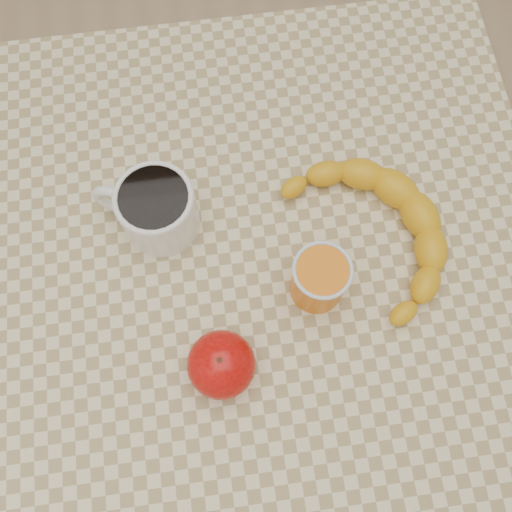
{
  "coord_description": "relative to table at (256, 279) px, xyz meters",
  "views": [
    {
      "loc": [
        -0.03,
        -0.23,
        1.47
      ],
      "look_at": [
        0.0,
        0.0,
        0.77
      ],
      "focal_mm": 40.0,
      "sensor_mm": 36.0,
      "label": 1
    }
  ],
  "objects": [
    {
      "name": "ground",
      "position": [
        0.0,
        0.0,
        -0.66
      ],
      "size": [
        3.0,
        3.0,
        0.0
      ],
      "primitive_type": "plane",
      "color": "tan",
      "rests_on": "ground"
    },
    {
      "name": "orange_juice_glass",
      "position": [
        0.07,
        -0.05,
        0.13
      ],
      "size": [
        0.07,
        0.07,
        0.08
      ],
      "color": "orange",
      "rests_on": "table"
    },
    {
      "name": "coffee_mug",
      "position": [
        -0.12,
        0.07,
        0.13
      ],
      "size": [
        0.15,
        0.13,
        0.09
      ],
      "color": "white",
      "rests_on": "table"
    },
    {
      "name": "apple",
      "position": [
        -0.06,
        -0.13,
        0.12
      ],
      "size": [
        0.11,
        0.11,
        0.08
      ],
      "color": "#900407",
      "rests_on": "table"
    },
    {
      "name": "banana",
      "position": [
        0.16,
        0.01,
        0.11
      ],
      "size": [
        0.39,
        0.42,
        0.05
      ],
      "primitive_type": null,
      "rotation": [
        0.0,
        0.0,
        0.35
      ],
      "color": "gold",
      "rests_on": "table"
    },
    {
      "name": "table",
      "position": [
        0.0,
        0.0,
        0.0
      ],
      "size": [
        0.8,
        0.8,
        0.75
      ],
      "color": "beige",
      "rests_on": "ground"
    }
  ]
}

